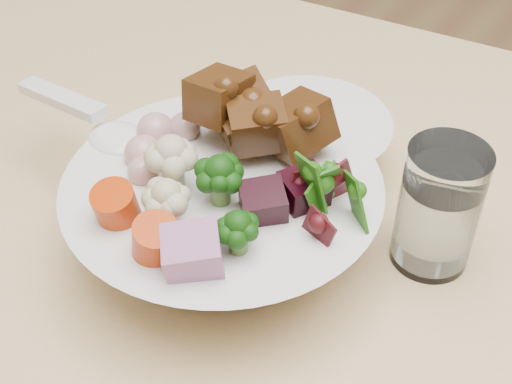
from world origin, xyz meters
TOP-DOWN VIEW (x-y plane):
  - food_bowl at (-0.36, -0.09)m, footprint 0.25×0.25m
  - soup_spoon at (-0.48, -0.09)m, footprint 0.16×0.05m
  - water_glass at (-0.21, -0.00)m, footprint 0.06×0.06m
  - side_bowl at (-0.36, 0.05)m, footprint 0.15×0.15m

SIDE VIEW (x-z plane):
  - side_bowl at x=-0.36m, z-range 0.78..0.84m
  - food_bowl at x=-0.36m, z-range 0.76..0.90m
  - water_glass at x=-0.21m, z-range 0.78..0.89m
  - soup_spoon at x=-0.48m, z-range 0.84..0.87m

